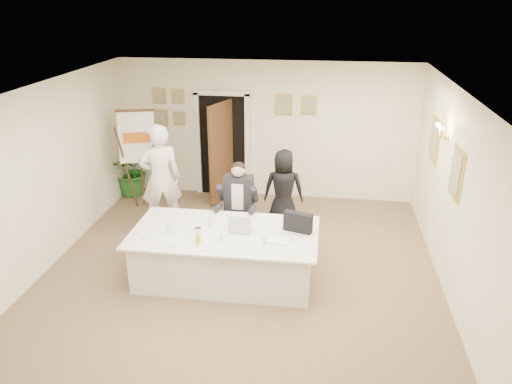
{
  "coord_description": "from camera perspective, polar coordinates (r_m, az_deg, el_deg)",
  "views": [
    {
      "loc": [
        1.16,
        -6.28,
        4.05
      ],
      "look_at": [
        0.2,
        0.6,
        1.23
      ],
      "focal_mm": 35.0,
      "sensor_mm": 36.0,
      "label": 1
    }
  ],
  "objects": [
    {
      "name": "floor",
      "position": [
        7.56,
        -2.15,
        -10.3
      ],
      "size": [
        7.0,
        7.0,
        0.0
      ],
      "primitive_type": "plane",
      "color": "brown",
      "rests_on": "ground"
    },
    {
      "name": "laptop",
      "position": [
        7.29,
        -1.75,
        -3.39
      ],
      "size": [
        0.34,
        0.36,
        0.28
      ],
      "primitive_type": null,
      "rotation": [
        0.0,
        0.0,
        -0.03
      ],
      "color": "#B7BABC",
      "rests_on": "conference_table"
    },
    {
      "name": "flip_chart",
      "position": [
        9.96,
        -13.15,
        3.08
      ],
      "size": [
        0.71,
        0.52,
        1.96
      ],
      "color": "#3B2313",
      "rests_on": "floor"
    },
    {
      "name": "wall_left",
      "position": [
        7.99,
        -24.02,
        0.74
      ],
      "size": [
        0.1,
        7.0,
        2.8
      ],
      "primitive_type": "cube",
      "color": "white",
      "rests_on": "floor"
    },
    {
      "name": "potted_palm",
      "position": [
        10.82,
        -14.0,
        2.5
      ],
      "size": [
        1.29,
        1.29,
        1.08
      ],
      "primitive_type": "imported",
      "rotation": [
        0.0,
        0.0,
        0.76
      ],
      "color": "#206223",
      "rests_on": "floor"
    },
    {
      "name": "doorway",
      "position": [
        10.27,
        -3.88,
        5.02
      ],
      "size": [
        1.14,
        0.86,
        2.2
      ],
      "color": "black",
      "rests_on": "floor"
    },
    {
      "name": "wall_back",
      "position": [
        10.2,
        1.17,
        7.04
      ],
      "size": [
        6.0,
        0.1,
        2.8
      ],
      "primitive_type": "cube",
      "color": "white",
      "rests_on": "floor"
    },
    {
      "name": "plate_left",
      "position": [
        7.31,
        -12.13,
        -4.97
      ],
      "size": [
        0.24,
        0.24,
        0.01
      ],
      "primitive_type": "cylinder",
      "rotation": [
        0.0,
        0.0,
        0.02
      ],
      "color": "white",
      "rests_on": "conference_table"
    },
    {
      "name": "conference_table",
      "position": [
        7.49,
        -3.56,
        -7.17
      ],
      "size": [
        2.72,
        1.45,
        0.78
      ],
      "color": "white",
      "rests_on": "floor"
    },
    {
      "name": "wall_sconce",
      "position": [
        7.92,
        20.52,
        6.45
      ],
      "size": [
        0.2,
        0.3,
        0.24
      ],
      "primitive_type": null,
      "color": "gold",
      "rests_on": "wall_right"
    },
    {
      "name": "wall_front",
      "position": [
        4.01,
        -11.71,
        -19.78
      ],
      "size": [
        6.0,
        0.1,
        2.8
      ],
      "primitive_type": "cube",
      "color": "white",
      "rests_on": "floor"
    },
    {
      "name": "laptop_bag",
      "position": [
        7.27,
        4.82,
        -3.46
      ],
      "size": [
        0.44,
        0.24,
        0.3
      ],
      "primitive_type": "cube",
      "rotation": [
        0.0,
        0.0,
        -0.31
      ],
      "color": "black",
      "rests_on": "conference_table"
    },
    {
      "name": "paper_stack",
      "position": [
        7.02,
        2.53,
        -5.58
      ],
      "size": [
        0.36,
        0.29,
        0.03
      ],
      "primitive_type": "cube",
      "rotation": [
        0.0,
        0.0,
        -0.24
      ],
      "color": "white",
      "rests_on": "conference_table"
    },
    {
      "name": "seated_man",
      "position": [
        8.26,
        -2.03,
        -1.47
      ],
      "size": [
        0.66,
        0.7,
        1.5
      ],
      "primitive_type": null,
      "rotation": [
        0.0,
        0.0,
        -0.03
      ],
      "color": "black",
      "rests_on": "floor"
    },
    {
      "name": "standing_man",
      "position": [
        8.91,
        -10.86,
        1.52
      ],
      "size": [
        0.84,
        0.71,
        1.96
      ],
      "primitive_type": "imported",
      "rotation": [
        0.0,
        0.0,
        3.54
      ],
      "color": "white",
      "rests_on": "floor"
    },
    {
      "name": "glass_c",
      "position": [
        6.88,
        0.92,
        -5.67
      ],
      "size": [
        0.07,
        0.07,
        0.14
      ],
      "primitive_type": "cylinder",
      "rotation": [
        0.0,
        0.0,
        -0.34
      ],
      "color": "silver",
      "rests_on": "conference_table"
    },
    {
      "name": "standing_woman",
      "position": [
        8.94,
        3.16,
        0.3
      ],
      "size": [
        0.74,
        0.5,
        1.47
      ],
      "primitive_type": "imported",
      "rotation": [
        0.0,
        0.0,
        3.19
      ],
      "color": "black",
      "rests_on": "floor"
    },
    {
      "name": "oj_glass",
      "position": [
        6.97,
        -6.62,
        -5.47
      ],
      "size": [
        0.07,
        0.07,
        0.13
      ],
      "primitive_type": "cylinder",
      "rotation": [
        0.0,
        0.0,
        -0.08
      ],
      "color": "gold",
      "rests_on": "conference_table"
    },
    {
      "name": "plate_mid",
      "position": [
        7.06,
        -9.02,
        -5.76
      ],
      "size": [
        0.26,
        0.26,
        0.01
      ],
      "primitive_type": "cylinder",
      "rotation": [
        0.0,
        0.0,
        0.23
      ],
      "color": "white",
      "rests_on": "conference_table"
    },
    {
      "name": "steel_jug",
      "position": [
        7.24,
        -6.63,
        -4.47
      ],
      "size": [
        0.12,
        0.12,
        0.11
      ],
      "primitive_type": "cylinder",
      "rotation": [
        0.0,
        0.0,
        -0.34
      ],
      "color": "silver",
      "rests_on": "conference_table"
    },
    {
      "name": "ceiling",
      "position": [
        6.51,
        -2.51,
        11.02
      ],
      "size": [
        6.0,
        7.0,
        0.02
      ],
      "primitive_type": "cube",
      "color": "white",
      "rests_on": "wall_back"
    },
    {
      "name": "glass_d",
      "position": [
        7.48,
        -5.23,
        -3.37
      ],
      "size": [
        0.08,
        0.08,
        0.14
      ],
      "primitive_type": "cylinder",
      "rotation": [
        0.0,
        0.0,
        -0.17
      ],
      "color": "silver",
      "rests_on": "conference_table"
    },
    {
      "name": "pictures_back_wall",
      "position": [
        10.18,
        -3.36,
        9.59
      ],
      "size": [
        3.4,
        0.06,
        0.8
      ],
      "primitive_type": null,
      "color": "gold",
      "rests_on": "wall_back"
    },
    {
      "name": "glass_b",
      "position": [
        7.0,
        -3.94,
        -5.2
      ],
      "size": [
        0.06,
        0.06,
        0.14
      ],
      "primitive_type": "cylinder",
      "rotation": [
        0.0,
        0.0,
        -0.09
      ],
      "color": "silver",
      "rests_on": "conference_table"
    },
    {
      "name": "wall_right",
      "position": [
        7.06,
        22.43,
        -1.71
      ],
      "size": [
        0.1,
        7.0,
        2.8
      ],
      "primitive_type": "cube",
      "color": "white",
      "rests_on": "floor"
    },
    {
      "name": "plate_near",
      "position": [
        6.92,
        -5.62,
        -6.16
      ],
      "size": [
        0.27,
        0.27,
        0.01
      ],
      "primitive_type": "cylinder",
      "rotation": [
        0.0,
        0.0,
        0.15
      ],
      "color": "white",
      "rests_on": "conference_table"
    },
    {
      "name": "glass_a",
      "position": [
        7.35,
        -9.92,
        -4.11
      ],
      "size": [
        0.07,
        0.07,
        0.14
      ],
      "primitive_type": "cylinder",
      "rotation": [
        0.0,
        0.0,
        -0.06
      ],
      "color": "silver",
      "rests_on": "conference_table"
    },
    {
      "name": "pictures_right_wall",
      "position": [
        8.03,
        20.68,
        4.01
      ],
      "size": [
        0.06,
        2.2,
        0.8
      ],
      "primitive_type": null,
      "color": "gold",
      "rests_on": "wall_right"
    }
  ]
}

